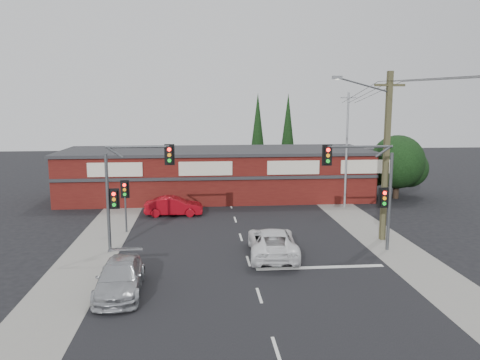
{
  "coord_description": "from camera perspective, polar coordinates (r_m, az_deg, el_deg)",
  "views": [
    {
      "loc": [
        -2.48,
        -23.54,
        8.16
      ],
      "look_at": [
        -0.16,
        3.0,
        3.79
      ],
      "focal_mm": 35.0,
      "sensor_mm": 36.0,
      "label": 1
    }
  ],
  "objects": [
    {
      "name": "conifer_far",
      "position": [
        50.51,
        5.85,
        6.23
      ],
      "size": [
        1.8,
        1.8,
        9.25
      ],
      "color": "#2D2116",
      "rests_on": "ground"
    },
    {
      "name": "ground",
      "position": [
        25.04,
        0.97,
        -9.7
      ],
      "size": [
        120.0,
        120.0,
        0.0
      ],
      "primitive_type": "plane",
      "color": "black",
      "rests_on": "ground"
    },
    {
      "name": "stop_line",
      "position": [
        24.25,
        9.74,
        -10.45
      ],
      "size": [
        6.5,
        0.35,
        0.01
      ],
      "primitive_type": "cube",
      "color": "silver",
      "rests_on": "ground"
    },
    {
      "name": "conifer_near",
      "position": [
        47.99,
        2.17,
        6.11
      ],
      "size": [
        1.8,
        1.8,
        9.25
      ],
      "color": "#2D2116",
      "rests_on": "ground"
    },
    {
      "name": "white_suv",
      "position": [
        25.58,
        3.97,
        -7.55
      ],
      "size": [
        2.83,
        5.52,
        1.49
      ],
      "primitive_type": "imported",
      "rotation": [
        0.0,
        0.0,
        3.07
      ],
      "color": "white",
      "rests_on": "ground"
    },
    {
      "name": "verge_left",
      "position": [
        30.28,
        -16.39,
        -6.68
      ],
      "size": [
        3.0,
        70.0,
        0.02
      ],
      "primitive_type": "cube",
      "color": "gray",
      "rests_on": "ground"
    },
    {
      "name": "lane_dashes",
      "position": [
        33.29,
        -0.58,
        -4.84
      ],
      "size": [
        0.12,
        54.88,
        0.01
      ],
      "color": "silver",
      "rests_on": "ground"
    },
    {
      "name": "red_sedan",
      "position": [
        34.77,
        -8.06,
        -3.17
      ],
      "size": [
        4.26,
        1.58,
        1.39
      ],
      "primitive_type": "imported",
      "rotation": [
        0.0,
        0.0,
        1.54
      ],
      "color": "maroon",
      "rests_on": "ground"
    },
    {
      "name": "utility_pole",
      "position": [
        28.79,
        17.18,
        3.4
      ],
      "size": [
        4.38,
        0.59,
        10.0
      ],
      "color": "brown",
      "rests_on": "ground"
    },
    {
      "name": "road_strip",
      "position": [
        29.79,
        -0.04,
        -6.57
      ],
      "size": [
        14.0,
        70.0,
        0.01
      ],
      "primitive_type": "cube",
      "color": "black",
      "rests_on": "ground"
    },
    {
      "name": "traffic_mast_left",
      "position": [
        26.19,
        -13.6,
        -0.24
      ],
      "size": [
        3.77,
        0.27,
        5.97
      ],
      "color": "#47494C",
      "rests_on": "ground"
    },
    {
      "name": "power_lines",
      "position": [
        23.77,
        22.87,
        10.73
      ],
      "size": [
        2.01,
        29.0,
        1.22
      ],
      "color": "black",
      "rests_on": "ground"
    },
    {
      "name": "steel_pole",
      "position": [
        37.51,
        12.87,
        3.8
      ],
      "size": [
        1.2,
        0.16,
        9.0
      ],
      "color": "gray",
      "rests_on": "ground"
    },
    {
      "name": "tree_cluster",
      "position": [
        42.92,
        18.63,
        1.79
      ],
      "size": [
        5.9,
        5.1,
        5.5
      ],
      "color": "#2D2116",
      "rests_on": "ground"
    },
    {
      "name": "verge_right",
      "position": [
        31.65,
        15.57,
        -5.95
      ],
      "size": [
        3.0,
        70.0,
        0.02
      ],
      "primitive_type": "cube",
      "color": "gray",
      "rests_on": "ground"
    },
    {
      "name": "pedestal_signal",
      "position": [
        30.47,
        -13.83,
        -1.84
      ],
      "size": [
        0.55,
        0.27,
        3.38
      ],
      "color": "#47494C",
      "rests_on": "ground"
    },
    {
      "name": "shop_building",
      "position": [
        41.0,
        -2.88,
        0.86
      ],
      "size": [
        27.3,
        8.4,
        4.22
      ],
      "color": "#4A110E",
      "rests_on": "ground"
    },
    {
      "name": "traffic_mast_right",
      "position": [
        26.6,
        15.63,
        -0.14
      ],
      "size": [
        3.96,
        0.27,
        5.97
      ],
      "color": "#47494C",
      "rests_on": "ground"
    },
    {
      "name": "silver_suv",
      "position": [
        21.36,
        -14.41,
        -11.47
      ],
      "size": [
        2.09,
        4.77,
        1.37
      ],
      "primitive_type": "imported",
      "rotation": [
        0.0,
        0.0,
        0.04
      ],
      "color": "#ABAEB1",
      "rests_on": "ground"
    }
  ]
}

